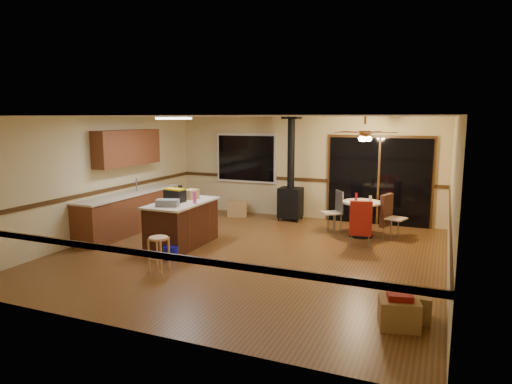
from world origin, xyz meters
The scene contains 35 objects.
floor centered at (0.00, 0.00, 0.00)m, with size 7.00×7.00×0.00m, color brown.
ceiling centered at (0.00, 0.00, 2.60)m, with size 7.00×7.00×0.00m, color silver.
wall_back centered at (0.00, 3.50, 1.30)m, with size 7.00×7.00×0.00m, color #D0BC84.
wall_front centered at (0.00, -3.50, 1.30)m, with size 7.00×7.00×0.00m, color #D0BC84.
wall_left centered at (-3.50, 0.00, 1.30)m, with size 7.00×7.00×0.00m, color #D0BC84.
wall_right centered at (3.50, 0.00, 1.30)m, with size 7.00×7.00×0.00m, color #D0BC84.
chair_rail centered at (0.00, 0.00, 1.00)m, with size 7.00×7.00×0.08m, color #3E250F, non-canonical shape.
window centered at (-1.60, 3.45, 1.50)m, with size 1.72×0.10×1.32m, color black.
sliding_door centered at (1.90, 3.45, 1.05)m, with size 2.52×0.10×2.10m, color black.
lower_cabinets centered at (-3.20, 0.50, 0.43)m, with size 0.60×3.00×0.86m, color brown.
countertop centered at (-3.20, 0.50, 0.88)m, with size 0.64×3.04×0.04m, color beige.
upper_cabinets centered at (-3.33, 0.70, 1.90)m, with size 0.35×2.00×0.80m, color brown.
kitchen_island centered at (-1.50, 0.00, 0.45)m, with size 0.88×1.68×0.90m.
wood_stove centered at (-0.20, 3.05, 0.73)m, with size 0.55×0.50×2.52m.
ceiling_fan centered at (1.74, 2.11, 2.21)m, with size 0.24×0.24×0.55m.
fluorescent_strip centered at (-1.80, 0.30, 2.56)m, with size 0.10×1.20×0.04m, color white.
toolbox_grey centered at (-1.50, -0.50, 0.97)m, with size 0.42×0.23×0.13m, color slate.
toolbox_black centered at (-1.65, 0.00, 1.02)m, with size 0.42×0.22×0.23m, color black.
toolbox_yellow_lid centered at (-1.65, 0.00, 1.15)m, with size 0.39×0.20×0.03m, color gold.
box_on_island centered at (-1.51, 0.39, 1.00)m, with size 0.21×0.29×0.19m, color #9F7A47.
bottle_dark centered at (-1.67, 0.23, 1.05)m, with size 0.09×0.09×0.30m, color black.
bottle_pink centered at (-1.18, -0.03, 1.02)m, with size 0.08×0.08×0.24m, color #D84C8C.
bottle_white centered at (-1.78, 0.35, 0.99)m, with size 0.06×0.06×0.18m, color white.
bar_stool centered at (-1.03, -1.50, 0.29)m, with size 0.32×0.32×0.59m, color tan.
blue_bucket centered at (-1.22, -0.87, 0.12)m, with size 0.28×0.28×0.23m, color #0D11C0.
dining_table centered at (1.74, 2.11, 0.53)m, with size 0.83×0.83×0.78m.
glass_red centered at (1.59, 2.21, 0.86)m, with size 0.06×0.06×0.16m, color #590C14.
glass_cream centered at (1.92, 2.06, 0.85)m, with size 0.06×0.06×0.15m, color beige.
chair_left centered at (1.13, 2.27, 0.59)m, with size 0.56×0.56×0.51m.
chair_near centered at (1.87, 1.23, 0.60)m, with size 0.49×0.52×0.70m.
chair_right centered at (2.27, 2.22, 0.60)m, with size 0.57×0.55×0.70m.
box_under_window centered at (-1.66, 2.98, 0.20)m, with size 0.51×0.40×0.40m, color #9F7A47.
box_corner_a centered at (2.94, -2.15, 0.18)m, with size 0.48×0.40×0.36m, color #9F7A47.
box_corner_b centered at (3.10, -1.83, 0.17)m, with size 0.43×0.37×0.35m, color #9F7A47.
box_small_red centered at (2.94, -2.15, 0.40)m, with size 0.30×0.25×0.08m, color maroon.
Camera 1 is at (3.35, -7.75, 2.57)m, focal length 32.00 mm.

